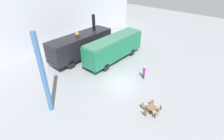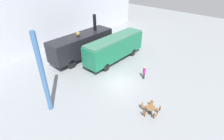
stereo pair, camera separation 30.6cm
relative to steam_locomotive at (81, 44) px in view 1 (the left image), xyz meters
The scene contains 12 objects.
ground_plane 8.86m from the steam_locomotive, 99.09° to the right, with size 80.00×80.00×0.00m, color gray.
backdrop_wall 7.55m from the steam_locomotive, 100.84° to the left, with size 44.00×0.15×9.00m.
steam_locomotive is the anchor object (origin of this frame).
streamlined_locomotive 5.36m from the steam_locomotive, 50.33° to the right, with size 12.18×2.56×3.58m.
cafe_table_near 14.28m from the steam_locomotive, 103.81° to the right, with size 0.89×0.89×0.74m.
cafe_chair_0 14.75m from the steam_locomotive, 101.15° to the right, with size 0.40×0.40×0.87m.
cafe_chair_1 13.80m from the steam_locomotive, 101.13° to the right, with size 0.40×0.38×0.87m.
cafe_chair_2 13.53m from the steam_locomotive, 105.03° to the right, with size 0.36×0.37×0.87m.
cafe_chair_3 14.35m from the steam_locomotive, 107.10° to the right, with size 0.38×0.36×0.87m.
cafe_chair_4 15.07m from the steam_locomotive, 104.65° to the right, with size 0.39×0.40×0.87m.
visitor_person 10.23m from the steam_locomotive, 82.93° to the right, with size 0.34×0.34×1.73m.
support_pillar 11.27m from the steam_locomotive, 147.18° to the right, with size 0.44×0.44×8.00m.
Camera 1 is at (-13.79, -10.39, 12.38)m, focal length 28.00 mm.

